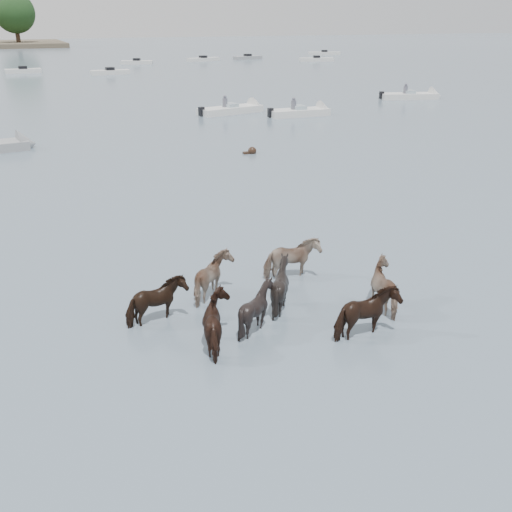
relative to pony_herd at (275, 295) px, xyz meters
name	(u,v)px	position (x,y,z in m)	size (l,w,h in m)	color
ground	(305,310)	(0.74, -0.11, -0.49)	(400.00, 400.00, 0.00)	slate
pony_herd	(275,295)	(0.00, 0.00, 0.00)	(6.83, 4.34, 1.32)	black
swimming_pony	(251,151)	(6.22, 16.37, -0.39)	(0.72, 0.44, 0.44)	black
motorboat_c	(239,109)	(10.76, 29.62, -0.27)	(5.59, 2.73, 1.92)	silver
motorboat_d	(308,112)	(14.80, 26.41, -0.27)	(4.99, 1.79, 1.92)	silver
motorboat_e	(417,96)	(27.77, 30.76, -0.27)	(5.53, 3.08, 1.92)	silver
distant_flotilla	(58,66)	(2.57, 77.46, -0.24)	(103.69, 27.48, 0.93)	gray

